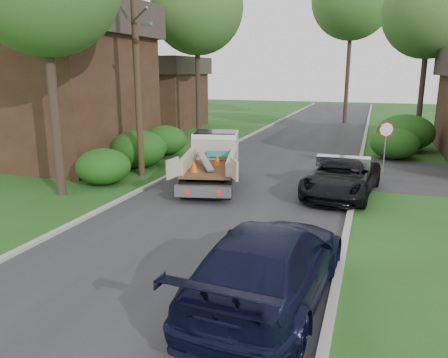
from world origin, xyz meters
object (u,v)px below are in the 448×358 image
utility_pole (137,61)px  tree_right_far (430,12)px  house_left_near (49,80)px  tree_left_far (197,8)px  tree_left_back (81,4)px  flatbed_truck (213,156)px  stop_sign (386,136)px  black_pickup (342,177)px  house_left_far (156,91)px  navy_suv (270,263)px

utility_pole → tree_right_far: bearing=49.2°
house_left_near → tree_right_far: size_ratio=0.85×
tree_left_far → tree_left_back: size_ratio=1.02×
tree_left_back → flatbed_truck: (12.12, -8.09, -7.84)m
house_left_near → stop_sign: bearing=6.6°
black_pickup → flatbed_truck: bearing=-177.2°
house_left_far → tree_right_far: tree_right_far is taller
utility_pole → flatbed_truck: size_ratio=1.70×
stop_sign → black_pickup: 4.89m
utility_pole → navy_suv: (8.27, -9.34, -4.33)m
house_left_far → tree_left_back: bearing=-93.2°
house_left_far → tree_left_back: 10.79m
stop_sign → house_left_far: size_ratio=0.33×
flatbed_truck → utility_pole: bearing=164.9°
house_left_far → tree_right_far: 21.78m
utility_pole → tree_right_far: 20.12m
stop_sign → tree_left_back: (-19.20, 4.00, 7.20)m
tree_left_back → navy_suv: (16.79, -17.36, -8.13)m
tree_right_far → navy_suv: size_ratio=1.98×
tree_left_far → black_pickup: size_ratio=2.35×
tree_right_far → black_pickup: tree_right_far is taller
stop_sign → navy_suv: size_ratio=0.43×
house_left_near → black_pickup: bearing=-9.1°
tree_right_far → tree_left_back: size_ratio=0.96×
stop_sign → black_pickup: stop_sign is taller
black_pickup → navy_suv: (-0.81, -8.86, 0.12)m
house_left_far → navy_suv: bearing=-58.3°
tree_left_far → flatbed_truck: size_ratio=2.08×
stop_sign → navy_suv: bearing=-100.2°
flatbed_truck → tree_right_far: bearing=44.2°
navy_suv → house_left_near: bearing=-33.7°
utility_pole → black_pickup: size_ratio=1.93×
utility_pole → tree_left_far: bearing=99.5°
house_left_far → tree_left_far: 9.81m
flatbed_truck → tree_left_back: bearing=132.3°
tree_left_back → tree_right_far: bearing=18.0°
tree_left_back → navy_suv: size_ratio=2.06×
tree_left_back → stop_sign: bearing=-11.8°
black_pickup → navy_suv: size_ratio=0.89×
stop_sign → utility_pole: bearing=-159.4°
house_left_near → tree_left_back: tree_left_back is taller
house_left_near → house_left_far: 15.12m
tree_left_far → tree_left_back: tree_left_far is taller
tree_right_far → tree_left_back: bearing=-162.0°
tree_left_back → navy_suv: tree_left_back is taller
tree_left_back → flatbed_truck: 16.55m
utility_pole → tree_left_back: (-8.52, 8.02, 3.80)m
house_left_far → tree_left_back: size_ratio=0.63×
stop_sign → house_left_far: house_left_far is taller
stop_sign → navy_suv: 13.61m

